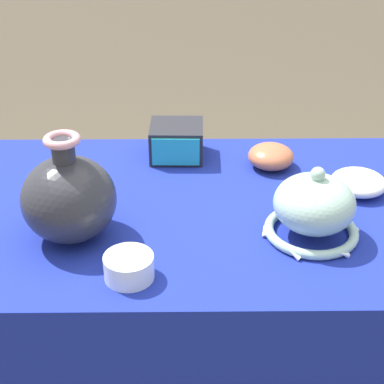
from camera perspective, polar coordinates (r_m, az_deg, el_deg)
display_table at (r=1.47m, az=0.20°, el=-4.19°), size 1.24×0.77×0.75m
vase_tall_bulbous at (r=1.30m, az=-11.85°, el=-0.56°), size 0.21×0.21×0.25m
vase_dome_bell at (r=1.32m, az=11.72°, el=-1.60°), size 0.22×0.21×0.17m
mosaic_tile_box at (r=1.65m, az=-1.50°, el=4.95°), size 0.15×0.15×0.10m
pot_squat_porcelain at (r=1.20m, az=-6.14°, el=-7.24°), size 0.10×0.10×0.05m
bowl_shallow_ivory at (r=1.55m, az=15.85°, el=0.92°), size 0.14×0.14×0.05m
bowl_shallow_terracotta at (r=1.62m, az=7.66°, el=3.45°), size 0.13×0.13×0.06m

